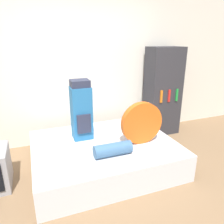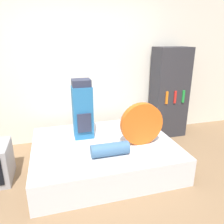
# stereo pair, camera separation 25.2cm
# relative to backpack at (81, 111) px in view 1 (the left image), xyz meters

# --- Properties ---
(ground_plane) EXTENTS (16.00, 16.00, 0.00)m
(ground_plane) POSITION_rel_backpack_xyz_m (0.11, -0.89, -0.81)
(ground_plane) COLOR #846647
(wall_back) EXTENTS (8.00, 0.05, 2.60)m
(wall_back) POSITION_rel_backpack_xyz_m (0.11, 0.82, 0.49)
(wall_back) COLOR silver
(wall_back) RESTS_ON ground_plane
(bed) EXTENTS (2.00, 1.58, 0.38)m
(bed) POSITION_rel_backpack_xyz_m (0.25, -0.27, -0.62)
(bed) COLOR silver
(bed) RESTS_ON ground_plane
(backpack) EXTENTS (0.28, 0.28, 0.88)m
(backpack) POSITION_rel_backpack_xyz_m (0.00, 0.00, 0.00)
(backpack) COLOR #23669E
(backpack) RESTS_ON bed
(tent_bag) EXTENTS (0.60, 0.09, 0.60)m
(tent_bag) POSITION_rel_backpack_xyz_m (0.75, -0.46, -0.13)
(tent_bag) COLOR #E05B19
(tent_bag) RESTS_ON bed
(sleeping_roll) EXTENTS (0.49, 0.17, 0.17)m
(sleeping_roll) POSITION_rel_backpack_xyz_m (0.24, -0.66, -0.34)
(sleeping_roll) COLOR #3D668E
(sleeping_roll) RESTS_ON bed
(bookshelf) EXTENTS (0.63, 0.43, 1.66)m
(bookshelf) POSITION_rel_backpack_xyz_m (1.71, 0.51, 0.02)
(bookshelf) COLOR #2D2D33
(bookshelf) RESTS_ON ground_plane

